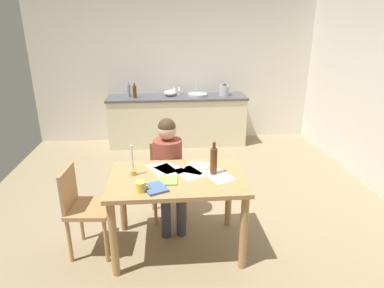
# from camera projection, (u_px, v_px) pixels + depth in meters

# --- Properties ---
(ground_plane) EXTENTS (5.20, 5.20, 0.04)m
(ground_plane) POSITION_uv_depth(u_px,v_px,m) (186.00, 204.00, 4.20)
(ground_plane) COLOR #937F60
(wall_back) EXTENTS (5.20, 0.12, 2.60)m
(wall_back) POSITION_uv_depth(u_px,v_px,m) (176.00, 71.00, 6.18)
(wall_back) COLOR silver
(wall_back) RESTS_ON ground
(kitchen_counter) EXTENTS (2.50, 0.64, 0.90)m
(kitchen_counter) POSITION_uv_depth(u_px,v_px,m) (178.00, 120.00, 6.13)
(kitchen_counter) COLOR beige
(kitchen_counter) RESTS_ON ground
(dining_table) EXTENTS (1.27, 0.82, 0.79)m
(dining_table) POSITION_uv_depth(u_px,v_px,m) (177.00, 188.00, 3.14)
(dining_table) COLOR tan
(dining_table) RESTS_ON ground
(chair_at_table) EXTENTS (0.44, 0.44, 0.85)m
(chair_at_table) POSITION_uv_depth(u_px,v_px,m) (167.00, 177.00, 3.81)
(chair_at_table) COLOR tan
(chair_at_table) RESTS_ON ground
(person_seated) EXTENTS (0.37, 0.61, 1.19)m
(person_seated) POSITION_uv_depth(u_px,v_px,m) (169.00, 166.00, 3.60)
(person_seated) COLOR brown
(person_seated) RESTS_ON ground
(chair_side_empty) EXTENTS (0.43, 0.43, 0.88)m
(chair_side_empty) POSITION_uv_depth(u_px,v_px,m) (84.00, 206.00, 3.15)
(chair_side_empty) COLOR tan
(chair_side_empty) RESTS_ON ground
(coffee_mug) EXTENTS (0.12, 0.09, 0.09)m
(coffee_mug) POSITION_uv_depth(u_px,v_px,m) (141.00, 187.00, 2.81)
(coffee_mug) COLOR #F2CC4C
(coffee_mug) RESTS_ON dining_table
(candlestick) EXTENTS (0.06, 0.06, 0.30)m
(candlestick) POSITION_uv_depth(u_px,v_px,m) (133.00, 167.00, 3.10)
(candlestick) COLOR gold
(candlestick) RESTS_ON dining_table
(book_magazine) EXTENTS (0.19, 0.20, 0.02)m
(book_magazine) POSITION_uv_depth(u_px,v_px,m) (168.00, 180.00, 3.01)
(book_magazine) COLOR #8BBF55
(book_magazine) RESTS_ON dining_table
(book_cookery) EXTENTS (0.25, 0.27, 0.02)m
(book_cookery) POSITION_uv_depth(u_px,v_px,m) (155.00, 188.00, 2.86)
(book_cookery) COLOR #4968A3
(book_cookery) RESTS_ON dining_table
(paper_letter) EXTENTS (0.35, 0.36, 0.00)m
(paper_letter) POSITION_uv_depth(u_px,v_px,m) (170.00, 169.00, 3.26)
(paper_letter) COLOR white
(paper_letter) RESTS_ON dining_table
(paper_bill) EXTENTS (0.31, 0.35, 0.00)m
(paper_bill) POSITION_uv_depth(u_px,v_px,m) (219.00, 176.00, 3.11)
(paper_bill) COLOR white
(paper_bill) RESTS_ON dining_table
(paper_envelope) EXTENTS (0.32, 0.36, 0.00)m
(paper_envelope) POSITION_uv_depth(u_px,v_px,m) (196.00, 168.00, 3.29)
(paper_envelope) COLOR white
(paper_envelope) RESTS_ON dining_table
(paper_receipt) EXTENTS (0.33, 0.36, 0.00)m
(paper_receipt) POSITION_uv_depth(u_px,v_px,m) (189.00, 173.00, 3.18)
(paper_receipt) COLOR white
(paper_receipt) RESTS_ON dining_table
(paper_notice) EXTENTS (0.32, 0.36, 0.00)m
(paper_notice) POSITION_uv_depth(u_px,v_px,m) (162.00, 168.00, 3.27)
(paper_notice) COLOR white
(paper_notice) RESTS_ON dining_table
(wine_bottle_on_table) EXTENTS (0.07, 0.07, 0.32)m
(wine_bottle_on_table) POSITION_uv_depth(u_px,v_px,m) (214.00, 161.00, 3.11)
(wine_bottle_on_table) COLOR #593319
(wine_bottle_on_table) RESTS_ON dining_table
(sink_unit) EXTENTS (0.36, 0.36, 0.24)m
(sink_unit) POSITION_uv_depth(u_px,v_px,m) (197.00, 94.00, 6.00)
(sink_unit) COLOR #B2B7BC
(sink_unit) RESTS_ON kitchen_counter
(bottle_oil) EXTENTS (0.06, 0.06, 0.27)m
(bottle_oil) POSITION_uv_depth(u_px,v_px,m) (129.00, 90.00, 5.90)
(bottle_oil) COLOR #8C999E
(bottle_oil) RESTS_ON kitchen_counter
(bottle_vinegar) EXTENTS (0.07, 0.07, 0.26)m
(bottle_vinegar) POSITION_uv_depth(u_px,v_px,m) (135.00, 91.00, 5.82)
(bottle_vinegar) COLOR #593319
(bottle_vinegar) RESTS_ON kitchen_counter
(mixing_bowl) EXTENTS (0.23, 0.23, 0.10)m
(mixing_bowl) POSITION_uv_depth(u_px,v_px,m) (170.00, 93.00, 6.00)
(mixing_bowl) COLOR white
(mixing_bowl) RESTS_ON kitchen_counter
(stovetop_kettle) EXTENTS (0.18, 0.18, 0.22)m
(stovetop_kettle) POSITION_uv_depth(u_px,v_px,m) (224.00, 90.00, 6.01)
(stovetop_kettle) COLOR #B7BABF
(stovetop_kettle) RESTS_ON kitchen_counter
(wine_glass_near_sink) EXTENTS (0.07, 0.07, 0.15)m
(wine_glass_near_sink) POSITION_uv_depth(u_px,v_px,m) (179.00, 89.00, 6.08)
(wine_glass_near_sink) COLOR silver
(wine_glass_near_sink) RESTS_ON kitchen_counter
(wine_glass_by_kettle) EXTENTS (0.07, 0.07, 0.15)m
(wine_glass_by_kettle) POSITION_uv_depth(u_px,v_px,m) (174.00, 89.00, 6.08)
(wine_glass_by_kettle) COLOR silver
(wine_glass_by_kettle) RESTS_ON kitchen_counter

